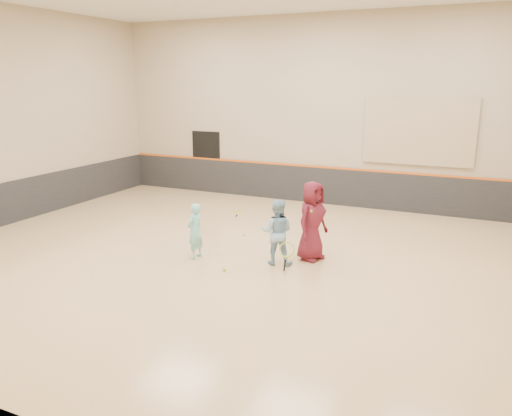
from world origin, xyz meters
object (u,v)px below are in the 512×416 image
at_px(girl, 195,231).
at_px(spare_racket, 238,212).
at_px(young_man, 312,221).
at_px(instructor, 277,232).

distance_m(girl, spare_racket, 4.13).
height_order(girl, young_man, young_man).
bearing_deg(spare_racket, young_man, -41.66).
relative_size(girl, young_man, 0.71).
bearing_deg(girl, instructor, 108.90).
xyz_separation_m(instructor, spare_racket, (-2.73, 3.57, -0.70)).
bearing_deg(spare_racket, instructor, -52.62).
bearing_deg(spare_racket, girl, -77.49).
xyz_separation_m(girl, spare_racket, (-0.89, 3.99, -0.61)).
height_order(instructor, spare_racket, instructor).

